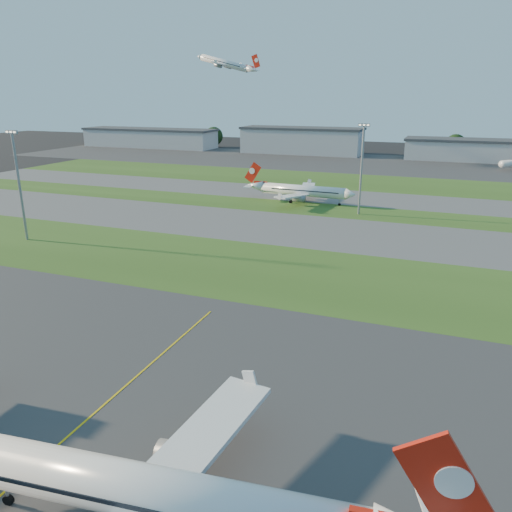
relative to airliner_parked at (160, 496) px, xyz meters
The scene contains 21 objects.
ground 23.60m from the airliner_parked, 153.14° to the left, with size 700.00×700.00×0.00m, color black.
apron_near 23.60m from the airliner_parked, 153.14° to the left, with size 300.00×70.00×0.01m, color #333335.
grass_strip_a 65.96m from the airliner_parked, 108.32° to the left, with size 300.00×34.00×0.01m, color #2E4D19.
taxiway_a 97.79m from the airliner_parked, 102.22° to the left, with size 300.00×32.00×0.01m, color #515154.
grass_strip_b 122.32m from the airliner_parked, 99.74° to the left, with size 300.00×18.00×0.01m, color #2E4D19.
taxiway_b 144.04m from the airliner_parked, 98.26° to the left, with size 300.00×26.00×0.01m, color #515154.
grass_strip_c 176.75m from the airliner_parked, 96.72° to the left, with size 300.00×40.00×0.01m, color #2E4D19.
apron_far 236.42m from the airliner_parked, 95.02° to the left, with size 400.00×80.00×0.01m, color #333335.
yellow_line 19.36m from the airliner_parked, 146.26° to the left, with size 0.25×60.00×0.02m, color gold.
airliner_parked is the anchor object (origin of this frame).
airliner_taxiing 131.07m from the airliner_parked, 101.38° to the left, with size 34.87×29.55×10.88m.
airliner_departing 258.43m from the airliner_parked, 113.22° to the left, with size 35.11×29.72×10.95m.
light_mast_west 98.69m from the airliner_parked, 140.46° to the left, with size 3.20×0.70×25.80m.
light_mast_centre 119.07m from the airliner_parked, 92.75° to the left, with size 3.20×0.70×25.80m.
hangar_far_west 315.62m from the airliner_parked, 122.74° to the left, with size 91.80×23.00×12.20m.
hangar_west 273.50m from the airliner_parked, 103.90° to the left, with size 71.40×23.00×15.20m.
hangar_east 267.69m from the airliner_parked, 82.64° to the left, with size 81.60×23.00×11.20m.
tree_far_west 349.20m from the airliner_parked, 127.11° to the left, with size 11.00×11.00×12.00m.
tree_west 309.44m from the airliner_parked, 114.98° to the left, with size 12.10×12.10×13.20m.
tree_mid_west 279.46m from the airliner_parked, 98.37° to the left, with size 9.90×9.90×10.80m.
tree_mid_east 280.15m from the airliner_parked, 86.05° to the left, with size 11.55×11.55×12.60m.
Camera 1 is at (38.47, -36.18, 33.44)m, focal length 35.00 mm.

